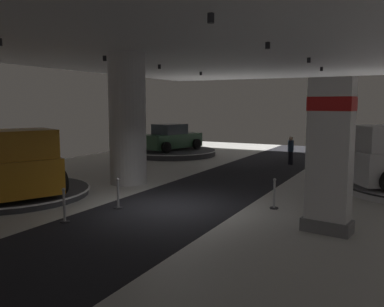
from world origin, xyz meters
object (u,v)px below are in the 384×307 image
object	(u,v)px
visitor_walking_near	(291,149)
display_platform_far_left	(171,152)
brand_sign_pylon	(330,154)
pickup_truck_near_left	(12,166)
display_platform_near_left	(11,192)
display_car_far_left	(171,138)
column_left	(127,119)

from	to	relation	value
visitor_walking_near	display_platform_far_left	bearing A→B (deg)	175.56
display_platform_far_left	brand_sign_pylon	bearing A→B (deg)	-45.60
pickup_truck_near_left	visitor_walking_near	bearing A→B (deg)	61.52
display_platform_far_left	display_platform_near_left	bearing A→B (deg)	-86.07
visitor_walking_near	brand_sign_pylon	bearing A→B (deg)	-71.59
pickup_truck_near_left	display_platform_far_left	world-z (taller)	pickup_truck_near_left
brand_sign_pylon	display_platform_near_left	bearing A→B (deg)	-174.77
pickup_truck_near_left	display_platform_far_left	bearing A→B (deg)	95.15
display_platform_near_left	display_platform_far_left	bearing A→B (deg)	93.93
display_platform_near_left	display_car_far_left	distance (m)	13.28
display_car_far_left	visitor_walking_near	bearing A→B (deg)	-4.23
display_platform_near_left	display_car_far_left	size ratio (longest dim) A/B	1.26
pickup_truck_near_left	display_car_far_left	bearing A→B (deg)	95.19
display_car_far_left	visitor_walking_near	size ratio (longest dim) A/B	2.84
brand_sign_pylon	display_platform_near_left	xyz separation A→B (m)	(-11.06, -1.01, -1.96)
pickup_truck_near_left	visitor_walking_near	xyz separation A→B (m)	(6.91, 12.74, -0.28)
column_left	display_platform_far_left	distance (m)	10.09
brand_sign_pylon	display_car_far_left	xyz separation A→B (m)	(-11.98, 12.19, -0.96)
display_platform_near_left	display_platform_far_left	world-z (taller)	display_platform_far_left
pickup_truck_near_left	display_car_far_left	world-z (taller)	pickup_truck_near_left
brand_sign_pylon	visitor_walking_near	xyz separation A→B (m)	(-3.86, 11.59, -1.19)
column_left	display_car_far_left	xyz separation A→B (m)	(-3.28, 9.17, -1.61)
display_platform_near_left	visitor_walking_near	xyz separation A→B (m)	(7.20, 12.61, 0.77)
display_platform_near_left	pickup_truck_near_left	bearing A→B (deg)	-23.85
display_platform_near_left	pickup_truck_near_left	world-z (taller)	pickup_truck_near_left
display_platform_near_left	display_car_far_left	world-z (taller)	display_car_far_left
column_left	display_platform_far_left	size ratio (longest dim) A/B	0.92
column_left	display_car_far_left	size ratio (longest dim) A/B	1.22
column_left	brand_sign_pylon	bearing A→B (deg)	-19.16
display_platform_near_left	visitor_walking_near	distance (m)	14.54
visitor_walking_near	column_left	bearing A→B (deg)	-119.48
column_left	pickup_truck_near_left	distance (m)	4.91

